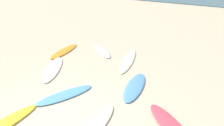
# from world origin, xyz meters

# --- Properties ---
(ground_plane) EXTENTS (120.00, 120.00, 0.00)m
(ground_plane) POSITION_xyz_m (0.00, 0.00, 0.00)
(ground_plane) COLOR beige
(surfboard_1) EXTENTS (0.87, 2.11, 0.08)m
(surfboard_1) POSITION_xyz_m (1.38, 2.49, 0.04)
(surfboard_1) COLOR #5597E5
(surfboard_1) RESTS_ON ground_plane
(surfboard_2) EXTENTS (1.85, 1.64, 0.08)m
(surfboard_2) POSITION_xyz_m (-1.35, 4.87, 0.04)
(surfboard_2) COLOR white
(surfboard_2) RESTS_ON ground_plane
(surfboard_3) EXTENTS (0.61, 2.01, 0.07)m
(surfboard_3) POSITION_xyz_m (1.21, 0.19, 0.04)
(surfboard_3) COLOR #E7EACB
(surfboard_3) RESTS_ON ground_plane
(surfboard_4) EXTENTS (1.57, 2.32, 0.07)m
(surfboard_4) POSITION_xyz_m (-2.07, 2.25, 0.04)
(surfboard_4) COLOR white
(surfboard_4) RESTS_ON ground_plane
(surfboard_7) EXTENTS (0.70, 2.09, 0.07)m
(surfboard_7) POSITION_xyz_m (-2.87, 3.98, 0.03)
(surfboard_7) COLOR orange
(surfboard_7) RESTS_ON ground_plane
(surfboard_8) EXTENTS (1.02, 2.62, 0.06)m
(surfboard_8) POSITION_xyz_m (0.26, 4.41, 0.03)
(surfboard_8) COLOR silver
(surfboard_8) RESTS_ON ground_plane
(surfboard_9) EXTENTS (1.34, 2.01, 0.07)m
(surfboard_9) POSITION_xyz_m (-0.43, 0.96, 0.04)
(surfboard_9) COLOR #569EDD
(surfboard_9) RESTS_ON ground_plane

